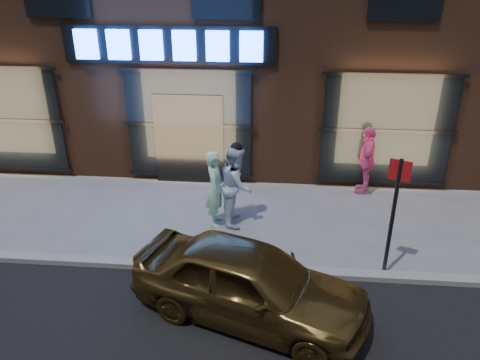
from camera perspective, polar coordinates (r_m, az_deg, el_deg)
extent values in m
plane|color=slate|center=(9.47, -10.27, -10.41)|extent=(90.00, 90.00, 0.00)
cube|color=gray|center=(9.44, -10.29, -10.12)|extent=(60.00, 0.25, 0.12)
cube|color=black|center=(11.79, -8.73, 15.97)|extent=(5.20, 0.06, 0.90)
cube|color=black|center=(12.30, -6.20, 4.90)|extent=(1.80, 0.10, 2.40)
cube|color=#FFBF72|center=(14.05, -26.84, 6.63)|extent=(3.00, 0.04, 2.60)
cube|color=black|center=(14.01, -26.92, 6.57)|extent=(3.20, 0.06, 2.80)
cube|color=#FFBF72|center=(12.22, -6.24, 6.75)|extent=(3.00, 0.04, 2.60)
cube|color=black|center=(12.18, -6.27, 6.69)|extent=(3.20, 0.06, 2.80)
cube|color=#FFBF72|center=(12.30, 17.42, 5.84)|extent=(3.00, 0.04, 2.60)
cube|color=black|center=(12.26, 17.46, 5.78)|extent=(3.20, 0.06, 2.80)
cube|color=#2659FF|center=(12.34, -18.22, 15.46)|extent=(0.55, 0.12, 0.70)
cube|color=#2659FF|center=(12.06, -14.58, 15.68)|extent=(0.55, 0.12, 0.70)
cube|color=#2659FF|center=(11.82, -10.77, 15.85)|extent=(0.55, 0.12, 0.70)
cube|color=#2659FF|center=(11.64, -6.81, 15.96)|extent=(0.55, 0.12, 0.70)
cube|color=#2659FF|center=(11.51, -2.75, 15.99)|extent=(0.55, 0.12, 0.70)
cube|color=#2659FF|center=(11.43, 1.39, 15.95)|extent=(0.55, 0.12, 0.70)
imported|color=#BFFBDC|center=(10.33, -3.03, -1.05)|extent=(0.46, 0.67, 1.76)
imported|color=white|center=(10.40, -0.43, -0.60)|extent=(0.72, 0.91, 1.84)
imported|color=#DA5A99|center=(12.20, 15.19, 2.34)|extent=(0.65, 1.10, 1.76)
imported|color=brown|center=(7.85, 1.15, -12.38)|extent=(4.25, 2.83, 1.35)
cylinder|color=#262628|center=(8.93, 18.04, -4.66)|extent=(0.08, 0.08, 2.39)
cube|color=red|center=(8.50, 18.92, 1.10)|extent=(0.36, 0.19, 0.38)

